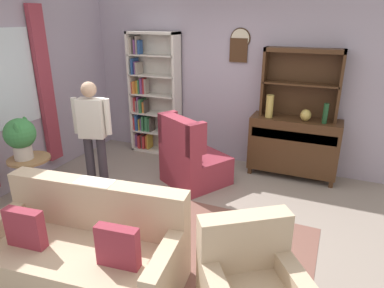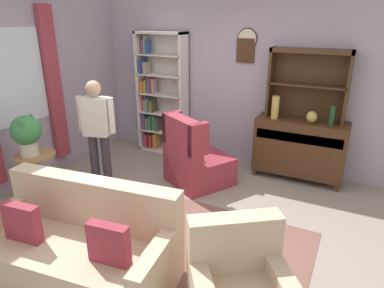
# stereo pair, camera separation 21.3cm
# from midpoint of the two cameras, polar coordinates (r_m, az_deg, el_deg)

# --- Properties ---
(ground_plane) EXTENTS (5.40, 4.60, 0.02)m
(ground_plane) POSITION_cam_midpoint_polar(r_m,az_deg,el_deg) (4.27, -1.00, -12.80)
(ground_plane) COLOR gray
(wall_back) EXTENTS (5.00, 0.09, 2.80)m
(wall_back) POSITION_cam_midpoint_polar(r_m,az_deg,el_deg) (5.62, 9.23, 10.73)
(wall_back) COLOR #A399AD
(wall_back) RESTS_ON ground_plane
(wall_left) EXTENTS (0.16, 4.20, 2.80)m
(wall_left) POSITION_cam_midpoint_polar(r_m,az_deg,el_deg) (5.33, -26.15, 8.31)
(wall_left) COLOR #A399AD
(wall_left) RESTS_ON ground_plane
(area_rug) EXTENTS (2.81, 1.63, 0.01)m
(area_rug) POSITION_cam_midpoint_polar(r_m,az_deg,el_deg) (3.97, -0.43, -15.47)
(area_rug) COLOR brown
(area_rug) RESTS_ON ground_plane
(bookshelf) EXTENTS (0.90, 0.30, 2.10)m
(bookshelf) POSITION_cam_midpoint_polar(r_m,az_deg,el_deg) (6.12, -4.54, 7.86)
(bookshelf) COLOR silver
(bookshelf) RESTS_ON ground_plane
(sideboard) EXTENTS (1.30, 0.45, 0.92)m
(sideboard) POSITION_cam_midpoint_polar(r_m,az_deg,el_deg) (5.37, 18.52, -0.47)
(sideboard) COLOR #422816
(sideboard) RESTS_ON ground_plane
(sideboard_hutch) EXTENTS (1.10, 0.26, 1.00)m
(sideboard_hutch) POSITION_cam_midpoint_polar(r_m,az_deg,el_deg) (5.22, 20.02, 10.75)
(sideboard_hutch) COLOR #422816
(sideboard_hutch) RESTS_ON sideboard
(vase_tall) EXTENTS (0.11, 0.11, 0.33)m
(vase_tall) POSITION_cam_midpoint_polar(r_m,az_deg,el_deg) (5.19, 14.84, 5.89)
(vase_tall) COLOR tan
(vase_tall) RESTS_ON sideboard
(vase_round) EXTENTS (0.15, 0.15, 0.17)m
(vase_round) POSITION_cam_midpoint_polar(r_m,az_deg,el_deg) (5.15, 20.44, 4.22)
(vase_round) COLOR tan
(vase_round) RESTS_ON sideboard
(bottle_wine) EXTENTS (0.07, 0.07, 0.29)m
(bottle_wine) POSITION_cam_midpoint_polar(r_m,az_deg,el_deg) (5.09, 23.37, 4.34)
(bottle_wine) COLOR #194223
(bottle_wine) RESTS_ON sideboard
(couch_floral) EXTENTS (1.89, 1.06, 0.90)m
(couch_floral) POSITION_cam_midpoint_polar(r_m,az_deg,el_deg) (3.46, -16.39, -16.34)
(couch_floral) COLOR #C6AD8E
(couch_floral) RESTS_ON ground_plane
(wingback_chair) EXTENTS (1.08, 1.08, 1.05)m
(wingback_chair) POSITION_cam_midpoint_polar(r_m,az_deg,el_deg) (4.96, 1.66, -2.67)
(wingback_chair) COLOR maroon
(wingback_chair) RESTS_ON ground_plane
(plant_stand) EXTENTS (0.52, 0.52, 0.65)m
(plant_stand) POSITION_cam_midpoint_polar(r_m,az_deg,el_deg) (4.96, -23.20, -4.28)
(plant_stand) COLOR #997047
(plant_stand) RESTS_ON ground_plane
(potted_plant_large) EXTENTS (0.38, 0.38, 0.53)m
(potted_plant_large) POSITION_cam_midpoint_polar(r_m,az_deg,el_deg) (4.77, -24.71, 1.72)
(potted_plant_large) COLOR beige
(potted_plant_large) RESTS_ON plant_stand
(potted_plant_small) EXTENTS (0.23, 0.23, 0.32)m
(potted_plant_small) POSITION_cam_midpoint_polar(r_m,az_deg,el_deg) (4.69, -24.68, -8.85)
(potted_plant_small) COLOR beige
(potted_plant_small) RESTS_ON ground_plane
(person_reading) EXTENTS (0.52, 0.29, 1.56)m
(person_reading) POSITION_cam_midpoint_polar(r_m,az_deg,el_deg) (4.78, -14.24, 2.45)
(person_reading) COLOR #38333D
(person_reading) RESTS_ON ground_plane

